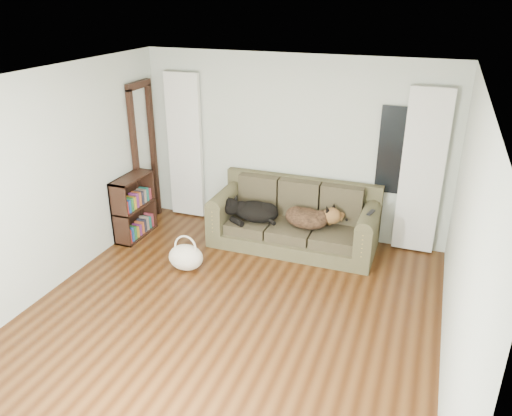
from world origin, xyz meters
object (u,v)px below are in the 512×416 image
(sofa, at_px, (293,217))
(bookshelf, at_px, (134,204))
(dog_black_lab, at_px, (253,212))
(dog_shepherd, at_px, (309,217))
(tote_bag, at_px, (186,258))

(sofa, relative_size, bookshelf, 2.47)
(dog_black_lab, height_order, bookshelf, bookshelf)
(dog_black_lab, bearing_deg, dog_shepherd, 10.44)
(sofa, xyz_separation_m, dog_black_lab, (-0.57, -0.09, 0.03))
(tote_bag, xyz_separation_m, bookshelf, (-1.15, 0.62, 0.34))
(dog_black_lab, relative_size, dog_shepherd, 1.02)
(dog_black_lab, xyz_separation_m, bookshelf, (-1.71, -0.41, 0.02))
(tote_bag, relative_size, bookshelf, 0.50)
(bookshelf, bearing_deg, dog_black_lab, 16.51)
(sofa, relative_size, dog_black_lab, 3.50)
(dog_shepherd, xyz_separation_m, bookshelf, (-2.51, -0.47, 0.01))
(dog_black_lab, bearing_deg, bookshelf, -160.54)
(sofa, xyz_separation_m, dog_shepherd, (0.23, -0.03, 0.04))
(dog_black_lab, bearing_deg, tote_bag, -112.46)
(dog_shepherd, bearing_deg, sofa, 5.42)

